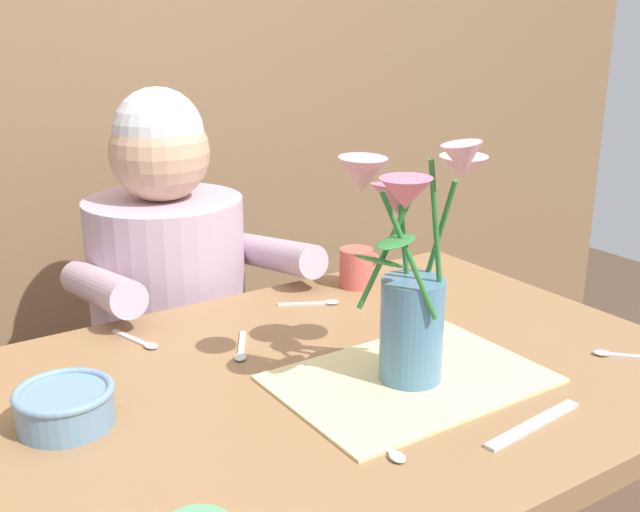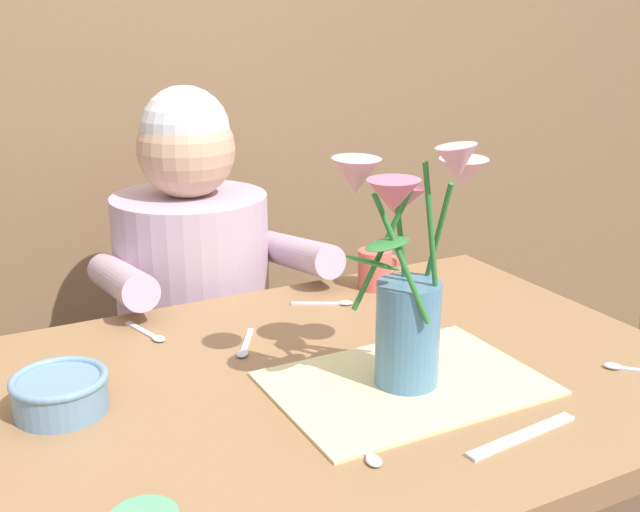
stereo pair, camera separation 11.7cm
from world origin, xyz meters
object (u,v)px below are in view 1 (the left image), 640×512
at_px(seated_person, 173,345).
at_px(flower_vase, 411,269).
at_px(coffee_cup, 357,267).
at_px(dinner_knife, 533,424).
at_px(ceramic_bowl, 65,405).

relative_size(seated_person, flower_vase, 3.04).
xyz_separation_m(flower_vase, coffee_cup, (0.19, 0.39, -0.14)).
height_order(flower_vase, dinner_knife, flower_vase).
bearing_deg(dinner_knife, coffee_cup, 71.75).
height_order(ceramic_bowl, coffee_cup, coffee_cup).
xyz_separation_m(seated_person, dinner_knife, (0.16, -0.89, 0.18)).
xyz_separation_m(seated_person, ceramic_bowl, (-0.37, -0.54, 0.21)).
relative_size(flower_vase, dinner_knife, 1.97).
distance_m(ceramic_bowl, coffee_cup, 0.70).
relative_size(seated_person, coffee_cup, 12.20).
relative_size(ceramic_bowl, dinner_knife, 0.72).
distance_m(seated_person, flower_vase, 0.79).
distance_m(seated_person, ceramic_bowl, 0.69).
distance_m(flower_vase, ceramic_bowl, 0.52).
xyz_separation_m(ceramic_bowl, coffee_cup, (0.66, 0.23, 0.01)).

